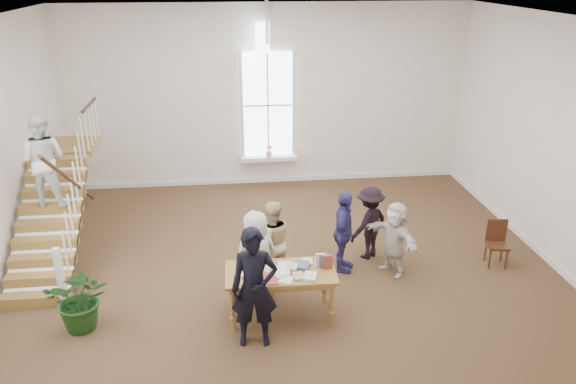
{
  "coord_description": "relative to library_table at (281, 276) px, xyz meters",
  "views": [
    {
      "loc": [
        -1.06,
        -9.28,
        5.31
      ],
      "look_at": [
        0.04,
        0.4,
        1.35
      ],
      "focal_mm": 35.0,
      "sensor_mm": 36.0,
      "label": 1
    }
  ],
  "objects": [
    {
      "name": "ground",
      "position": [
        0.3,
        1.59,
        -0.73
      ],
      "size": [
        10.0,
        10.0,
        0.0
      ],
      "primitive_type": "plane",
      "color": "#4D321E",
      "rests_on": "ground"
    },
    {
      "name": "room_shell",
      "position": [
        0.3,
        5.98,
        -0.33
      ],
      "size": [
        10.49,
        10.0,
        10.0
      ],
      "color": "silver",
      "rests_on": "ground"
    },
    {
      "name": "staircase",
      "position": [
        -4.04,
        2.34,
        0.89
      ],
      "size": [
        1.1,
        4.1,
        2.92
      ],
      "color": "brown",
      "rests_on": "ground"
    },
    {
      "name": "library_table",
      "position": [
        0.0,
        0.0,
        0.0
      ],
      "size": [
        1.76,
        0.9,
        0.88
      ],
      "rotation": [
        0.0,
        0.0,
        -0.02
      ],
      "color": "brown",
      "rests_on": "ground"
    },
    {
      "name": "police_officer",
      "position": [
        -0.45,
        -0.65,
        0.21
      ],
      "size": [
        0.71,
        0.48,
        1.88
      ],
      "primitive_type": "imported",
      "rotation": [
        0.0,
        0.0,
        -0.04
      ],
      "color": "black",
      "rests_on": "ground"
    },
    {
      "name": "elderly_woman",
      "position": [
        -0.35,
        0.6,
        0.06
      ],
      "size": [
        0.9,
        0.74,
        1.58
      ],
      "primitive_type": "imported",
      "rotation": [
        0.0,
        0.0,
        3.49
      ],
      "color": "beige",
      "rests_on": "ground"
    },
    {
      "name": "person_yellow",
      "position": [
        -0.05,
        1.1,
        0.04
      ],
      "size": [
        0.84,
        0.71,
        1.55
      ],
      "primitive_type": "imported",
      "rotation": [
        0.0,
        0.0,
        3.32
      ],
      "color": "#D1B883",
      "rests_on": "ground"
    },
    {
      "name": "woman_cluster_a",
      "position": [
        1.29,
        1.34,
        0.05
      ],
      "size": [
        0.69,
        0.99,
        1.56
      ],
      "primitive_type": "imported",
      "rotation": [
        0.0,
        0.0,
        1.19
      ],
      "color": "navy",
      "rests_on": "ground"
    },
    {
      "name": "woman_cluster_b",
      "position": [
        1.89,
        1.79,
        -0.01
      ],
      "size": [
        1.07,
        0.99,
        1.45
      ],
      "primitive_type": "imported",
      "rotation": [
        0.0,
        0.0,
        3.78
      ],
      "color": "black",
      "rests_on": "ground"
    },
    {
      "name": "woman_cluster_c",
      "position": [
        2.19,
        1.14,
        -0.03
      ],
      "size": [
        0.97,
        1.34,
        1.4
      ],
      "primitive_type": "imported",
      "rotation": [
        0.0,
        0.0,
        5.19
      ],
      "color": "silver",
      "rests_on": "ground"
    },
    {
      "name": "floor_plant",
      "position": [
        -3.1,
        0.03,
        -0.2
      ],
      "size": [
        0.98,
        0.86,
        1.06
      ],
      "primitive_type": "imported",
      "rotation": [
        0.0,
        0.0,
        -0.04
      ],
      "color": "#173B12",
      "rests_on": "ground"
    },
    {
      "name": "side_chair",
      "position": [
        4.23,
        1.26,
        -0.25
      ],
      "size": [
        0.44,
        0.44,
        0.87
      ],
      "rotation": [
        0.0,
        0.0,
        -0.17
      ],
      "color": "#391E0F",
      "rests_on": "ground"
    }
  ]
}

